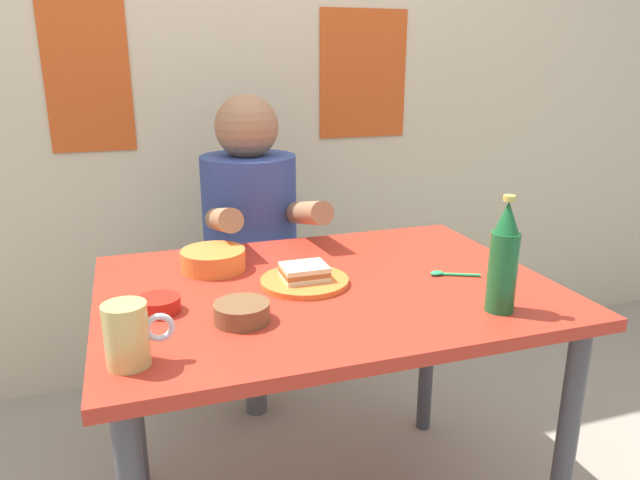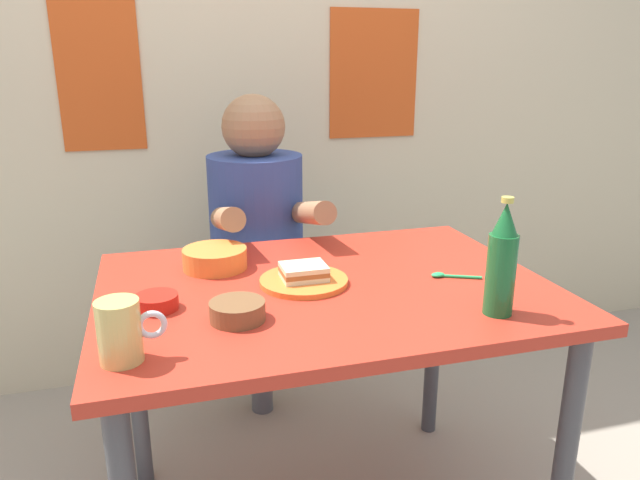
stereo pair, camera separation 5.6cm
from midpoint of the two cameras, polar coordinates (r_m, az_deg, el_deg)
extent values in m
cube|color=beige|center=(2.39, -8.67, 17.52)|extent=(4.40, 0.08, 2.60)
cube|color=#CC4C19|center=(2.31, -22.30, 14.52)|extent=(0.29, 0.01, 0.53)
cube|color=#CC4C19|center=(2.48, 3.56, 15.74)|extent=(0.37, 0.01, 0.50)
cube|color=#B72D1E|center=(1.47, -0.48, -4.84)|extent=(1.10, 0.80, 0.03)
cylinder|color=#3F3F44|center=(1.61, 21.62, -19.14)|extent=(0.05, 0.05, 0.71)
cylinder|color=#3F3F44|center=(1.88, -18.62, -13.17)|extent=(0.05, 0.05, 0.71)
cylinder|color=#3F3F44|center=(2.09, 9.67, -9.32)|extent=(0.05, 0.05, 0.71)
cylinder|color=#4C4C51|center=(2.23, -7.05, -11.66)|extent=(0.08, 0.08, 0.41)
cylinder|color=brown|center=(2.13, -7.27, -6.35)|extent=(0.34, 0.34, 0.04)
cylinder|color=#33478C|center=(2.04, -7.56, 0.88)|extent=(0.32, 0.32, 0.52)
sphere|color=#A0704C|center=(1.97, -7.97, 10.82)|extent=(0.21, 0.21, 0.21)
cylinder|color=#A0704C|center=(1.75, -10.30, 1.94)|extent=(0.07, 0.31, 0.14)
cylinder|color=#A0704C|center=(1.80, -2.11, 2.64)|extent=(0.07, 0.31, 0.14)
cylinder|color=orange|center=(1.46, -2.61, -4.03)|extent=(0.22, 0.22, 0.01)
cube|color=beige|center=(1.46, -2.62, -3.56)|extent=(0.11, 0.09, 0.01)
cube|color=#9E592D|center=(1.45, -2.62, -3.11)|extent=(0.11, 0.09, 0.01)
cube|color=beige|center=(1.45, -2.63, -2.67)|extent=(0.11, 0.09, 0.01)
cylinder|color=#D1BC66|center=(1.13, -19.62, -8.68)|extent=(0.08, 0.08, 0.12)
torus|color=silver|center=(1.13, -16.70, -8.15)|extent=(0.06, 0.01, 0.06)
cylinder|color=#19602D|center=(1.34, 16.13, -3.04)|extent=(0.06, 0.06, 0.18)
cone|color=#19602D|center=(1.30, 16.58, 2.15)|extent=(0.05, 0.05, 0.07)
cylinder|color=#BFB74C|center=(1.29, 16.73, 3.91)|extent=(0.03, 0.03, 0.01)
cylinder|color=brown|center=(1.27, -8.86, -6.95)|extent=(0.12, 0.12, 0.04)
cylinder|color=brown|center=(1.27, -8.88, -6.57)|extent=(0.10, 0.10, 0.02)
cylinder|color=orange|center=(1.59, -11.32, -1.89)|extent=(0.17, 0.17, 0.05)
cylinder|color=#B25B2D|center=(1.58, -11.35, -1.48)|extent=(0.14, 0.14, 0.02)
cylinder|color=#B21E14|center=(1.36, -16.53, -6.04)|extent=(0.10, 0.10, 0.03)
cylinder|color=maroon|center=(1.36, -16.56, -5.75)|extent=(0.08, 0.08, 0.02)
cylinder|color=#26A559|center=(1.55, 12.29, -3.31)|extent=(0.10, 0.05, 0.01)
ellipsoid|color=#26A559|center=(1.54, 10.26, -3.19)|extent=(0.04, 0.02, 0.01)
camera|label=1|loc=(0.03, -91.09, -0.33)|focal=32.99mm
camera|label=2|loc=(0.03, 88.91, 0.33)|focal=32.99mm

